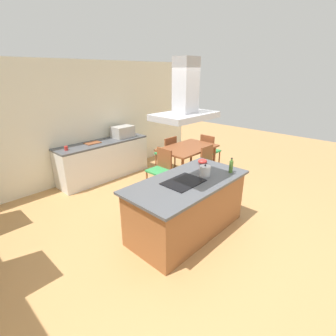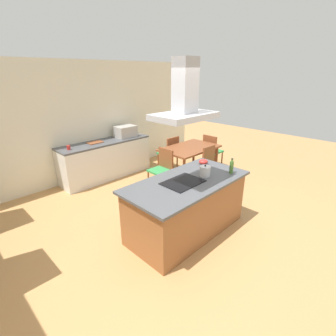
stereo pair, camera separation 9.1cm
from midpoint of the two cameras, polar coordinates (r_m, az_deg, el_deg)
ground at (r=5.21m, az=-8.05°, el=-7.14°), size 16.00×16.00×0.00m
wall_back at (r=6.19m, az=-18.80°, el=9.84°), size 7.20×0.10×2.70m
kitchen_island at (r=4.03m, az=4.93°, el=-8.67°), size 2.02×1.01×0.90m
cooktop at (r=3.75m, az=4.11°, el=-3.25°), size 0.60×0.44×0.01m
tea_kettle at (r=4.00m, az=9.12°, el=-0.68°), size 0.22×0.17×0.19m
olive_oil_bottle at (r=4.19m, az=14.90°, el=0.24°), size 0.06×0.06×0.25m
mixing_bowl at (r=4.51m, az=8.64°, el=1.43°), size 0.16×0.16×0.09m
back_counter at (r=6.26m, az=-13.50°, el=1.95°), size 2.24×0.62×0.90m
countertop_microwave at (r=6.43m, az=-9.32°, el=8.24°), size 0.50×0.38×0.28m
coffee_mug_red at (r=5.70m, az=-21.34°, el=4.38°), size 0.08×0.08×0.09m
cutting_board at (r=6.06m, az=-15.91°, el=5.64°), size 0.34×0.24×0.02m
dining_table at (r=6.06m, az=5.40°, el=3.98°), size 1.40×0.90×0.75m
chair_facing_back_wall at (r=6.53m, az=0.85°, el=3.89°), size 0.42×0.42×0.89m
chair_at_left_end at (r=5.47m, az=-0.79°, el=0.39°), size 0.42×0.42×0.89m
chair_facing_island at (r=5.74m, az=10.46°, el=1.03°), size 0.42×0.42×0.89m
chair_at_right_end at (r=6.81m, az=10.29°, el=4.28°), size 0.42×0.42×0.89m
range_hood at (r=3.43m, az=4.65°, el=15.25°), size 0.90×0.55×0.78m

